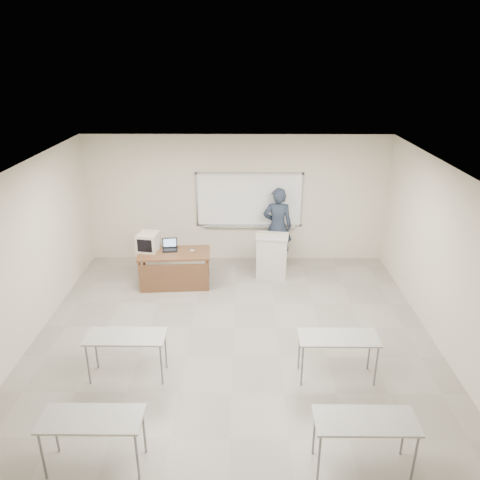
{
  "coord_description": "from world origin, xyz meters",
  "views": [
    {
      "loc": [
        0.18,
        -6.46,
        4.69
      ],
      "look_at": [
        0.1,
        2.2,
        1.2
      ],
      "focal_mm": 35.0,
      "sensor_mm": 36.0,
      "label": 1
    }
  ],
  "objects_px": {
    "whiteboard": "(249,200)",
    "presenter": "(277,226)",
    "instructor_desk": "(174,263)",
    "crt_monitor": "(149,242)",
    "mouse": "(192,251)",
    "podium": "(272,256)",
    "keyboard": "(265,234)",
    "laptop": "(170,247)"
  },
  "relations": [
    {
      "from": "instructor_desk",
      "to": "keyboard",
      "type": "xyz_separation_m",
      "value": [
        1.95,
        0.63,
        0.43
      ]
    },
    {
      "from": "keyboard",
      "to": "presenter",
      "type": "height_order",
      "value": "presenter"
    },
    {
      "from": "podium",
      "to": "laptop",
      "type": "distance_m",
      "value": 2.24
    },
    {
      "from": "crt_monitor",
      "to": "whiteboard",
      "type": "bearing_deg",
      "value": 39.62
    },
    {
      "from": "laptop",
      "to": "keyboard",
      "type": "relative_size",
      "value": 0.7
    },
    {
      "from": "whiteboard",
      "to": "mouse",
      "type": "distance_m",
      "value": 1.93
    },
    {
      "from": "crt_monitor",
      "to": "laptop",
      "type": "bearing_deg",
      "value": 13.28
    },
    {
      "from": "laptop",
      "to": "crt_monitor",
      "type": "bearing_deg",
      "value": 175.89
    },
    {
      "from": "instructor_desk",
      "to": "podium",
      "type": "relative_size",
      "value": 1.56
    },
    {
      "from": "mouse",
      "to": "presenter",
      "type": "relative_size",
      "value": 0.06
    },
    {
      "from": "mouse",
      "to": "presenter",
      "type": "distance_m",
      "value": 2.17
    },
    {
      "from": "crt_monitor",
      "to": "mouse",
      "type": "relative_size",
      "value": 4.52
    },
    {
      "from": "laptop",
      "to": "presenter",
      "type": "relative_size",
      "value": 0.17
    },
    {
      "from": "whiteboard",
      "to": "podium",
      "type": "distance_m",
      "value": 1.45
    },
    {
      "from": "crt_monitor",
      "to": "mouse",
      "type": "distance_m",
      "value": 0.95
    },
    {
      "from": "crt_monitor",
      "to": "presenter",
      "type": "bearing_deg",
      "value": 29.09
    },
    {
      "from": "whiteboard",
      "to": "presenter",
      "type": "relative_size",
      "value": 1.33
    },
    {
      "from": "podium",
      "to": "laptop",
      "type": "bearing_deg",
      "value": -165.49
    },
    {
      "from": "keyboard",
      "to": "presenter",
      "type": "bearing_deg",
      "value": 62.87
    },
    {
      "from": "crt_monitor",
      "to": "presenter",
      "type": "relative_size",
      "value": 0.25
    },
    {
      "from": "podium",
      "to": "crt_monitor",
      "type": "xyz_separation_m",
      "value": [
        -2.65,
        -0.31,
        0.45
      ]
    },
    {
      "from": "podium",
      "to": "keyboard",
      "type": "height_order",
      "value": "keyboard"
    },
    {
      "from": "crt_monitor",
      "to": "keyboard",
      "type": "bearing_deg",
      "value": 18.52
    },
    {
      "from": "instructor_desk",
      "to": "keyboard",
      "type": "relative_size",
      "value": 3.4
    },
    {
      "from": "mouse",
      "to": "crt_monitor",
      "type": "bearing_deg",
      "value": -171.63
    },
    {
      "from": "presenter",
      "to": "instructor_desk",
      "type": "bearing_deg",
      "value": 31.22
    },
    {
      "from": "crt_monitor",
      "to": "mouse",
      "type": "height_order",
      "value": "crt_monitor"
    },
    {
      "from": "whiteboard",
      "to": "mouse",
      "type": "xyz_separation_m",
      "value": [
        -1.22,
        -1.32,
        -0.71
      ]
    },
    {
      "from": "instructor_desk",
      "to": "presenter",
      "type": "bearing_deg",
      "value": 24.45
    },
    {
      "from": "crt_monitor",
      "to": "instructor_desk",
      "type": "bearing_deg",
      "value": -13.73
    },
    {
      "from": "instructor_desk",
      "to": "laptop",
      "type": "distance_m",
      "value": 0.38
    },
    {
      "from": "keyboard",
      "to": "crt_monitor",
      "type": "bearing_deg",
      "value": -171.35
    },
    {
      "from": "crt_monitor",
      "to": "laptop",
      "type": "distance_m",
      "value": 0.47
    },
    {
      "from": "instructor_desk",
      "to": "presenter",
      "type": "distance_m",
      "value": 2.6
    },
    {
      "from": "laptop",
      "to": "presenter",
      "type": "bearing_deg",
      "value": 14.46
    },
    {
      "from": "laptop",
      "to": "presenter",
      "type": "distance_m",
      "value": 2.55
    },
    {
      "from": "laptop",
      "to": "presenter",
      "type": "xyz_separation_m",
      "value": [
        2.36,
        0.96,
        0.13
      ]
    },
    {
      "from": "instructor_desk",
      "to": "crt_monitor",
      "type": "distance_m",
      "value": 0.71
    },
    {
      "from": "podium",
      "to": "presenter",
      "type": "xyz_separation_m",
      "value": [
        0.15,
        0.68,
        0.44
      ]
    },
    {
      "from": "keyboard",
      "to": "laptop",
      "type": "bearing_deg",
      "value": -170.22
    },
    {
      "from": "whiteboard",
      "to": "podium",
      "type": "relative_size",
      "value": 2.55
    },
    {
      "from": "instructor_desk",
      "to": "crt_monitor",
      "type": "relative_size",
      "value": 3.23
    }
  ]
}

